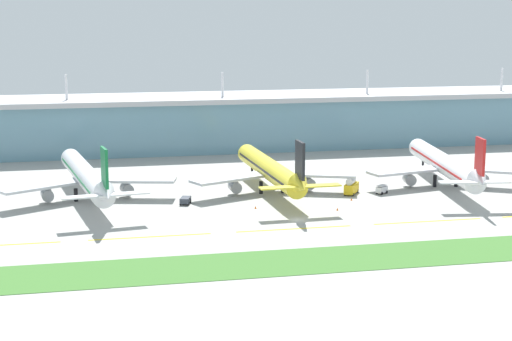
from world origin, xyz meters
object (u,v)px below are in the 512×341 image
Objects in this scene: baggage_cart at (382,189)px; safety_cone_nose_front at (337,209)px; safety_cone_right_wingtip at (256,207)px; safety_cone_left_wingtip at (351,199)px; pushback_tug at (185,200)px; airliner_near at (86,176)px; airliner_middle at (271,170)px; fuel_truck at (351,186)px; airliner_far at (445,164)px.

baggage_cart is 24.90m from safety_cone_nose_front.
safety_cone_left_wingtip is at bearing 7.90° from safety_cone_right_wingtip.
safety_cone_nose_front is at bearing -22.39° from pushback_tug.
airliner_near is 72.92m from safety_cone_left_wingtip.
airliner_near is 98.79× the size of safety_cone_right_wingtip.
airliner_middle is 23.34m from fuel_truck.
safety_cone_left_wingtip is 12.61m from safety_cone_nose_front.
safety_cone_left_wingtip and safety_cone_right_wingtip have the same top height.
airliner_middle is 0.94× the size of airliner_far.
safety_cone_left_wingtip is at bearing -6.65° from pushback_tug.
airliner_near is 28.67m from pushback_tug.
baggage_cart is 40.18m from safety_cone_right_wingtip.
airliner_middle reaches higher than pushback_tug.
safety_cone_left_wingtip is at bearing -13.25° from airliner_near.
pushback_tug is at bearing -158.78° from airliner_middle.
airliner_middle is 52.43m from airliner_far.
airliner_middle is at bearing 66.00° from safety_cone_right_wingtip.
fuel_truck reaches higher than safety_cone_left_wingtip.
airliner_far is 100.83× the size of safety_cone_nose_front.
fuel_truck reaches higher than safety_cone_right_wingtip.
safety_cone_left_wingtip is (19.18, -15.26, -6.10)m from airliner_middle.
airliner_near reaches higher than safety_cone_right_wingtip.
fuel_truck is at bearing -6.93° from airliner_near.
fuel_truck reaches higher than safety_cone_nose_front.
airliner_far is at bearing 21.52° from safety_cone_left_wingtip.
baggage_cart is 5.67× the size of safety_cone_right_wingtip.
fuel_truck is at bearing -19.06° from airliner_middle.
safety_cone_left_wingtip is (-2.52, -7.76, -1.91)m from fuel_truck.
safety_cone_right_wingtip is (43.04, -20.50, -6.10)m from airliner_near.
fuel_truck is 10.64× the size of safety_cone_right_wingtip.
airliner_middle is (51.55, -1.40, -0.00)m from airliner_near.
fuel_truck is (21.70, -7.50, -4.19)m from airliner_middle.
safety_cone_left_wingtip is (-11.15, -6.41, -0.91)m from baggage_cart.
safety_cone_nose_front is at bearing -65.06° from airliner_middle.
airliner_near is 0.98× the size of airliner_far.
airliner_near reaches higher than baggage_cart.
safety_cone_right_wingtip is (-38.84, -10.25, -0.91)m from baggage_cart.
airliner_middle is at bearing 160.94° from fuel_truck.
fuel_truck is at bearing 61.42° from safety_cone_nose_front.
airliner_middle is 94.43× the size of safety_cone_left_wingtip.
pushback_tug is at bearing 152.28° from safety_cone_right_wingtip.
airliner_near is 69.17m from safety_cone_nose_front.
airliner_near is 82.68m from baggage_cart.
airliner_near is 103.99m from airliner_far.
airliner_middle is 32.02m from baggage_cart.
safety_cone_right_wingtip is at bearing -25.47° from airliner_near.
safety_cone_nose_front is (63.42, -26.93, -6.10)m from airliner_near.
fuel_truck is (-30.69, -5.34, -4.19)m from airliner_far.
fuel_truck is 10.64× the size of safety_cone_nose_front.
airliner_near reaches higher than pushback_tug.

